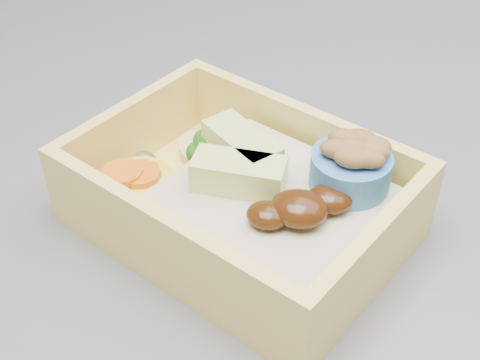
# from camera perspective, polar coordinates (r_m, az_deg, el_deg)

# --- Properties ---
(bento_box) EXTENTS (0.24, 0.22, 0.07)m
(bento_box) POSITION_cam_1_polar(r_m,az_deg,el_deg) (0.42, 0.92, -1.57)
(bento_box) COLOR #ECD061
(bento_box) RESTS_ON island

